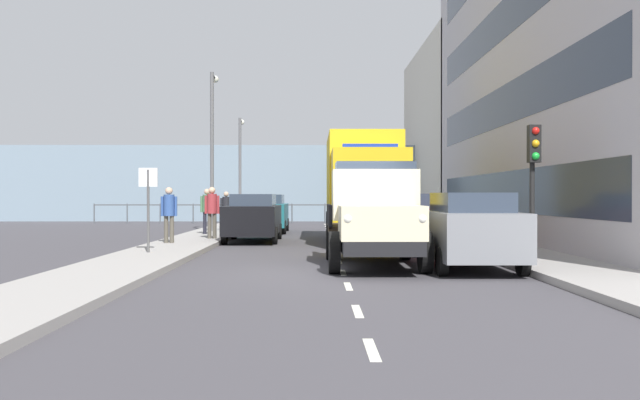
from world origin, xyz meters
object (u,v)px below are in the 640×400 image
Objects in this scene: car_grey_kerbside_near at (469,230)px; pedestrian_near_railing at (212,208)px; pedestrian_with_bag at (226,208)px; truck_vintage_cream at (374,216)px; traffic_light_near at (534,162)px; street_sign at (148,195)px; car_maroon_kerbside_1 at (429,221)px; lamp_post_far at (240,160)px; car_teal_oppositeside_1 at (266,213)px; lorry_cargo_yellow at (364,184)px; pedestrian_strolling at (207,207)px; pedestrian_by_lamp at (169,210)px; lamp_post_promenade at (213,137)px; car_black_oppositeside_0 at (253,217)px.

car_grey_kerbside_near is 11.43m from pedestrian_near_railing.
truck_vintage_cream is at bearing 110.62° from pedestrian_with_bag.
traffic_light_near reaches higher than street_sign.
car_maroon_kerbside_1 is 0.76× the size of lamp_post_far.
car_teal_oppositeside_1 is at bearing -101.77° from pedestrian_near_railing.
lorry_cargo_yellow is 4.83× the size of pedestrian_with_bag.
pedestrian_strolling reaches higher than car_grey_kerbside_near.
car_teal_oppositeside_1 is (5.68, -10.43, 0.00)m from car_maroon_kerbside_1.
pedestrian_by_lamp is at bearing 85.58° from pedestrian_strolling.
traffic_light_near reaches higher than car_grey_kerbside_near.
pedestrian_with_bag reaches higher than car_teal_oppositeside_1.
traffic_light_near is at bearing 124.27° from pedestrian_with_bag.
pedestrian_with_bag is at bearing -92.86° from street_sign.
pedestrian_near_railing is 14.80m from lamp_post_far.
street_sign is at bearing 89.44° from lamp_post_far.
street_sign is at bearing 90.01° from lamp_post_promenade.
traffic_light_near reaches higher than pedestrian_near_railing.
pedestrian_strolling is 0.30× the size of lamp_post_far.
car_teal_oppositeside_1 is at bearing 104.39° from lamp_post_far.
truck_vintage_cream is 15.29m from lamp_post_promenade.
lamp_post_far is at bearing -91.52° from pedestrian_by_lamp.
car_grey_kerbside_near is 16.73m from lamp_post_promenade.
street_sign is at bearing 87.14° from pedestrian_with_bag.
street_sign is (0.79, 5.99, 0.45)m from pedestrian_near_railing.
pedestrian_with_bag is 3.11m from lamp_post_promenade.
pedestrian_near_railing is at bearing 22.68° from car_black_oppositeside_0.
street_sign reaches higher than pedestrian_near_railing.
lamp_post_far is at bearing -81.86° from car_black_oppositeside_0.
car_teal_oppositeside_1 is 12.98m from street_sign.
car_black_oppositeside_0 is 11.38m from traffic_light_near.
truck_vintage_cream is 1.22× the size of car_teal_oppositeside_1.
lorry_cargo_yellow is 8.34m from lamp_post_promenade.
lamp_post_promenade is (7.88, -9.08, 3.31)m from car_maroon_kerbside_1.
pedestrian_near_railing is at bearing 92.32° from lamp_post_far.
lorry_cargo_yellow is at bearing -177.37° from pedestrian_near_railing.
car_maroon_kerbside_1 is at bearing -66.69° from traffic_light_near.
traffic_light_near is at bearing 113.31° from car_maroon_kerbside_1.
truck_vintage_cream is at bearing 120.89° from pedestrian_near_railing.
lorry_cargo_yellow is 2.04× the size of car_grey_kerbside_near.
car_maroon_kerbside_1 is 10.14m from pedestrian_strolling.
car_teal_oppositeside_1 is at bearing -99.79° from street_sign.
lamp_post_promenade is at bearing 88.73° from lamp_post_far.
lamp_post_far is at bearing -87.68° from pedestrian_near_railing.
car_teal_oppositeside_1 is 9.38m from pedestrian_by_lamp.
pedestrian_with_bag is (-0.82, -7.80, -0.06)m from pedestrian_by_lamp.
lorry_cargo_yellow reaches higher than street_sign.
pedestrian_by_lamp is 8.27m from lamp_post_promenade.
car_black_oppositeside_0 is at bearing 114.52° from lamp_post_promenade.
truck_vintage_cream is 1.25× the size of car_maroon_kerbside_1.
lamp_post_promenade reaches higher than traffic_light_near.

